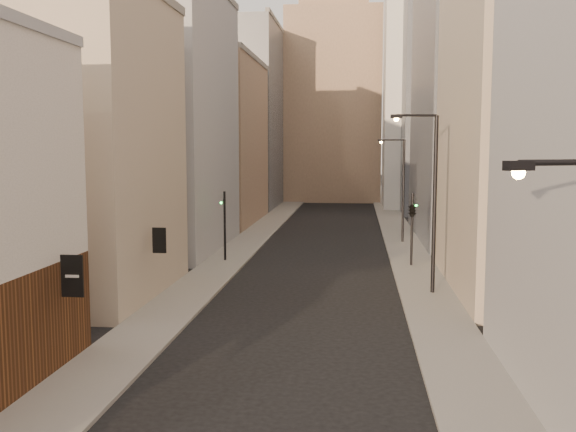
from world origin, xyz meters
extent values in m
cube|color=gray|center=(-6.50, 55.00, 0.07)|extent=(3.00, 140.00, 0.15)
cube|color=gray|center=(6.50, 55.00, 0.07)|extent=(3.00, 140.00, 0.15)
cube|color=black|center=(-7.30, 14.00, 3.60)|extent=(0.80, 0.08, 1.50)
cube|color=black|center=(-7.30, 24.00, 3.40)|extent=(0.70, 0.08, 1.30)
cube|color=#B2A18C|center=(-12.00, 26.00, 8.00)|extent=(8.00, 12.00, 16.00)
cube|color=#A3A3A8|center=(-12.00, 42.00, 10.00)|extent=(8.00, 16.00, 20.00)
cube|color=#8D7059|center=(-12.00, 60.00, 8.50)|extent=(8.00, 18.00, 17.00)
cube|color=gray|center=(-12.00, 80.00, 12.00)|extent=(8.00, 20.00, 24.00)
cube|color=#B2A18C|center=(12.00, 30.00, 10.00)|extent=(8.00, 16.00, 20.00)
cube|color=gray|center=(12.00, 50.00, 13.00)|extent=(8.00, 20.00, 26.00)
cube|color=gray|center=(18.00, 78.00, 25.00)|extent=(20.00, 22.00, 50.00)
cube|color=#8D7059|center=(-1.00, 92.00, 14.00)|extent=(14.00, 14.00, 28.00)
cube|color=silver|center=(10.00, 78.00, 17.00)|extent=(8.00, 8.00, 34.00)
cylinder|color=black|center=(5.94, 3.64, 7.86)|extent=(1.64, 0.81, 0.10)
cube|color=black|center=(5.14, 3.29, 7.82)|extent=(0.52, 0.37, 0.16)
sphere|color=#F8AF3E|center=(5.14, 3.29, 7.71)|extent=(0.21, 0.21, 0.21)
cylinder|color=black|center=(6.81, 28.04, 4.89)|extent=(0.22, 0.22, 9.77)
cylinder|color=black|center=(5.73, 27.87, 9.77)|extent=(2.17, 0.46, 0.13)
cube|color=black|center=(4.66, 27.71, 9.72)|extent=(0.63, 0.33, 0.20)
sphere|color=#F8AF3E|center=(4.66, 27.71, 9.58)|extent=(0.26, 0.26, 0.26)
cylinder|color=black|center=(6.48, 46.93, 4.33)|extent=(0.19, 0.19, 8.67)
cylinder|color=black|center=(5.52, 46.85, 8.67)|extent=(1.93, 0.27, 0.12)
cube|color=black|center=(4.56, 46.78, 8.62)|extent=(0.55, 0.25, 0.17)
sphere|color=#F8AF3E|center=(4.56, 46.78, 8.49)|extent=(0.23, 0.23, 0.23)
cylinder|color=black|center=(-6.59, 36.72, 2.50)|extent=(0.16, 0.16, 5.00)
imported|color=black|center=(-6.59, 36.72, 4.20)|extent=(0.46, 0.46, 1.08)
sphere|color=#19E533|center=(-6.84, 36.72, 4.20)|extent=(0.16, 0.16, 0.16)
cylinder|color=black|center=(6.32, 36.12, 2.50)|extent=(0.16, 0.16, 5.00)
imported|color=black|center=(6.32, 36.12, 4.20)|extent=(0.83, 0.83, 1.57)
sphere|color=#19E533|center=(6.57, 36.12, 4.20)|extent=(0.16, 0.16, 0.16)
camera|label=1|loc=(2.60, -7.18, 8.12)|focal=40.00mm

